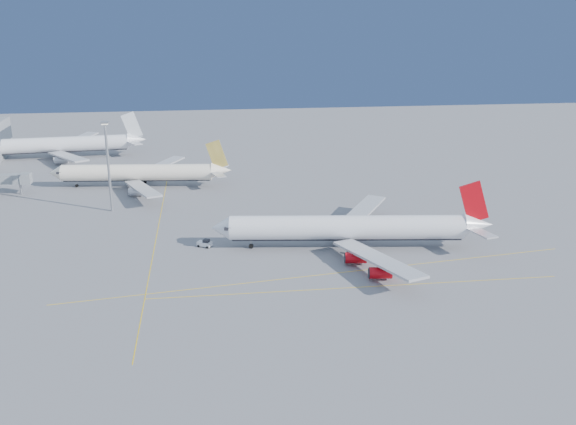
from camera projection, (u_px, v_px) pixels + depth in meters
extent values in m
plane|color=slate|center=(323.00, 264.00, 150.40)|extent=(500.00, 500.00, 0.00)
cylinder|color=gray|center=(20.00, 186.00, 206.92)|extent=(0.70, 0.70, 5.20)
cube|color=gray|center=(26.00, 178.00, 206.38)|extent=(3.20, 3.60, 3.40)
cube|color=yellow|center=(358.00, 287.00, 137.79)|extent=(90.00, 0.18, 0.02)
cube|color=yellow|center=(328.00, 274.00, 144.72)|extent=(118.86, 16.88, 0.02)
cube|color=yellow|center=(158.00, 230.00, 173.75)|extent=(0.18, 140.00, 0.02)
cylinder|color=white|center=(347.00, 227.00, 159.11)|extent=(58.47, 12.96, 6.02)
cone|color=white|center=(220.00, 228.00, 158.77)|extent=(5.36, 6.54, 6.02)
cone|color=white|center=(478.00, 225.00, 159.28)|extent=(7.90, 6.55, 5.72)
cube|color=black|center=(228.00, 225.00, 158.60)|extent=(2.34, 5.88, 0.73)
cube|color=#B7B7BC|center=(377.00, 259.00, 143.58)|extent=(14.92, 30.21, 0.57)
cube|color=#B7B7BC|center=(360.00, 213.00, 175.75)|extent=(20.85, 28.20, 0.57)
cube|color=#BD0810|center=(474.00, 202.00, 157.51)|extent=(7.99, 1.42, 10.99)
cylinder|color=gray|center=(251.00, 242.00, 159.94)|extent=(0.25, 0.25, 2.39)
cylinder|color=black|center=(251.00, 246.00, 160.30)|extent=(1.22, 0.86, 1.14)
cylinder|color=gray|center=(352.00, 247.00, 156.15)|extent=(0.33, 0.33, 2.39)
cylinder|color=black|center=(352.00, 252.00, 156.51)|extent=(1.25, 1.07, 1.14)
cylinder|color=gray|center=(349.00, 235.00, 164.28)|extent=(0.33, 0.33, 2.39)
cylinder|color=black|center=(349.00, 240.00, 164.64)|extent=(1.25, 1.07, 1.14)
cylinder|color=#BD0810|center=(356.00, 258.00, 149.29)|extent=(5.26, 3.18, 2.60)
cylinder|color=#BD0810|center=(380.00, 273.00, 140.72)|extent=(5.26, 3.18, 2.60)
cylinder|color=#BD0810|center=(346.00, 226.00, 171.12)|extent=(5.26, 3.18, 2.60)
cylinder|color=#BD0810|center=(359.00, 216.00, 179.79)|extent=(5.26, 3.18, 2.60)
cylinder|color=white|center=(137.00, 172.00, 214.97)|extent=(50.30, 10.58, 5.48)
cone|color=white|center=(56.00, 173.00, 214.22)|extent=(4.87, 5.90, 5.48)
cone|color=white|center=(222.00, 170.00, 215.58)|extent=(7.23, 5.87, 5.21)
cube|color=black|center=(61.00, 171.00, 214.10)|extent=(2.06, 5.34, 0.67)
cube|color=#B7B7BC|center=(143.00, 189.00, 201.15)|extent=(13.91, 26.98, 0.53)
cube|color=#B7B7BC|center=(159.00, 166.00, 229.95)|extent=(18.42, 25.48, 0.53)
cube|color=gold|center=(217.00, 155.00, 213.93)|extent=(7.40, 1.19, 10.17)
cylinder|color=gray|center=(76.00, 183.00, 215.40)|extent=(0.23, 0.23, 2.21)
cylinder|color=black|center=(77.00, 186.00, 215.73)|extent=(1.12, 0.78, 1.06)
cylinder|color=gray|center=(138.00, 185.00, 212.28)|extent=(0.31, 0.31, 2.21)
cylinder|color=black|center=(139.00, 188.00, 212.61)|extent=(1.14, 0.97, 1.06)
cylinder|color=gray|center=(143.00, 179.00, 219.71)|extent=(0.31, 0.31, 2.21)
cylinder|color=black|center=(143.00, 182.00, 220.04)|extent=(1.14, 0.97, 1.06)
cylinder|color=#B7B7BC|center=(136.00, 192.00, 204.18)|extent=(4.84, 2.86, 2.40)
cylinder|color=#B7B7BC|center=(150.00, 173.00, 227.85)|extent=(4.84, 2.86, 2.40)
cylinder|color=white|center=(59.00, 144.00, 257.38)|extent=(54.13, 10.64, 6.03)
cone|color=white|center=(137.00, 140.00, 263.51)|extent=(8.00, 6.35, 5.73)
cube|color=#B7B7BC|center=(68.00, 157.00, 243.69)|extent=(19.70, 27.77, 0.59)
cube|color=#B7B7BC|center=(76.00, 140.00, 274.11)|extent=(15.61, 29.11, 0.59)
cube|color=silver|center=(132.00, 125.00, 261.38)|extent=(8.29, 1.20, 11.39)
cylinder|color=gray|center=(1.00, 156.00, 253.93)|extent=(0.26, 0.26, 2.48)
cylinder|color=black|center=(2.00, 159.00, 254.30)|extent=(1.24, 0.85, 1.18)
cylinder|color=gray|center=(61.00, 155.00, 254.70)|extent=(0.34, 0.34, 2.48)
cylinder|color=black|center=(62.00, 159.00, 255.07)|extent=(1.26, 1.07, 1.18)
cylinder|color=gray|center=(64.00, 151.00, 262.71)|extent=(0.34, 0.34, 2.48)
cylinder|color=black|center=(64.00, 154.00, 263.08)|extent=(1.26, 1.07, 1.18)
cylinder|color=#B7B7BC|center=(61.00, 160.00, 246.37)|extent=(5.38, 3.13, 2.69)
cylinder|color=#B7B7BC|center=(68.00, 147.00, 271.38)|extent=(5.38, 3.13, 2.69)
cube|color=white|center=(205.00, 244.00, 161.23)|extent=(3.96, 3.31, 1.07)
cube|color=black|center=(206.00, 241.00, 160.80)|extent=(1.98, 2.02, 0.80)
cylinder|color=black|center=(198.00, 246.00, 161.01)|extent=(0.69, 0.58, 0.62)
cylinder|color=black|center=(202.00, 244.00, 162.65)|extent=(0.69, 0.58, 0.62)
cylinder|color=black|center=(207.00, 247.00, 160.11)|extent=(0.69, 0.58, 0.62)
cylinder|color=black|center=(211.00, 245.00, 161.75)|extent=(0.69, 0.58, 0.62)
cylinder|color=gray|center=(109.00, 168.00, 186.40)|extent=(0.73, 0.73, 26.22)
cube|color=gray|center=(105.00, 122.00, 182.39)|extent=(2.31, 2.31, 0.52)
cube|color=white|center=(105.00, 124.00, 182.51)|extent=(1.68, 1.68, 0.26)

